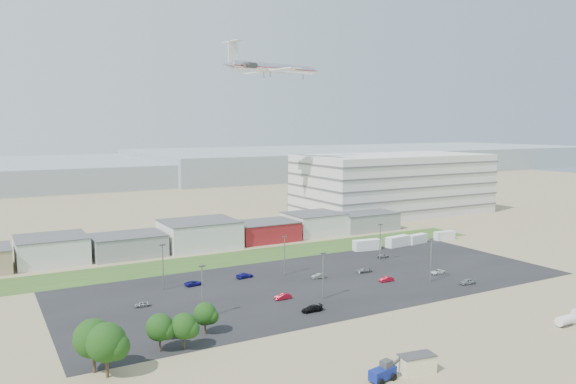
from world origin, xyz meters
TOP-DOWN VIEW (x-y plane):
  - ground at (0.00, 0.00)m, footprint 700.00×700.00m
  - parking_lot at (5.00, 20.00)m, footprint 120.00×50.00m
  - grass_strip at (0.00, 52.00)m, footprint 160.00×16.00m
  - hills_backdrop at (40.00, 315.00)m, footprint 700.00×200.00m
  - building_row at (-17.00, 71.00)m, footprint 170.00×20.00m
  - parking_garage at (90.00, 95.00)m, footprint 80.00×40.00m
  - portable_shed at (-8.64, -28.90)m, footprint 5.91×3.70m
  - telehandler at (-14.93, -28.59)m, footprint 7.27×3.46m
  - storage_tank_nw at (28.95, -27.37)m, footprint 3.65×1.83m
  - box_trailer_a at (36.21, 42.36)m, footprint 8.64×3.72m
  - box_trailer_b at (47.63, 41.78)m, footprint 8.76×3.82m
  - box_trailer_c at (56.01, 42.32)m, footprint 7.87×3.63m
  - box_trailer_d at (67.88, 42.40)m, footprint 7.45×2.78m
  - tree_far_left at (-51.03, -5.18)m, footprint 6.30×6.30m
  - tree_left at (-49.65, -7.74)m, footprint 6.27×6.27m
  - tree_mid at (-40.07, -2.20)m, footprint 4.85×4.85m
  - tree_right at (-36.35, -3.38)m, footprint 4.72×4.72m
  - tree_near at (-30.78, 1.48)m, footprint 4.40×4.40m
  - lightpole_front_l at (-28.15, 9.68)m, footprint 1.23×0.51m
  - lightpole_front_m at (-1.15, 8.74)m, footprint 1.18×0.49m
  - lightpole_front_r at (28.23, 7.14)m, footprint 1.24×0.52m
  - lightpole_back_l at (-29.16, 31.95)m, footprint 1.24×0.52m
  - lightpole_back_m at (1.05, 29.73)m, footprint 1.15×0.48m
  - lightpole_back_r at (30.47, 29.01)m, footprint 1.23×0.51m
  - airliner at (31.78, 93.36)m, footprint 46.63×34.92m
  - parked_car_0 at (35.03, 11.63)m, footprint 3.96×1.92m
  - parked_car_1 at (19.24, 12.43)m, footprint 3.73×1.52m
  - parked_car_2 at (34.37, 1.33)m, footprint 4.01×1.99m
  - parked_car_3 at (-7.72, 2.56)m, footprint 4.49×1.88m
  - parked_car_4 at (-8.93, 12.44)m, footprint 3.80×1.41m
  - parked_car_5 at (-36.68, 22.28)m, footprint 3.28×1.55m
  - parked_car_6 at (-8.89, 31.99)m, footprint 4.63×2.34m
  - parked_car_7 at (6.74, 22.82)m, footprint 3.70×1.70m
  - parked_car_8 at (34.01, 32.04)m, footprint 3.64×1.57m
  - parked_car_9 at (-22.03, 31.74)m, footprint 4.47×2.48m
  - parked_car_10 at (-34.99, 2.54)m, footprint 4.39×2.10m
  - parked_car_12 at (19.63, 21.83)m, footprint 4.10×1.77m

SIDE VIEW (x-z plane):
  - ground at x=0.00m, z-range 0.00..0.00m
  - parking_lot at x=5.00m, z-range 0.00..0.01m
  - grass_strip at x=0.00m, z-range 0.00..0.02m
  - parked_car_0 at x=35.03m, z-range 0.00..1.08m
  - parked_car_5 at x=-36.68m, z-range 0.00..1.08m
  - parked_car_7 at x=6.74m, z-range 0.00..1.18m
  - parked_car_12 at x=19.63m, z-range 0.00..1.18m
  - parked_car_9 at x=-22.03m, z-range 0.00..1.18m
  - parked_car_1 at x=19.24m, z-range 0.00..1.20m
  - parked_car_8 at x=34.01m, z-range 0.00..1.22m
  - parked_car_10 at x=-34.99m, z-range 0.00..1.23m
  - parked_car_4 at x=-8.93m, z-range 0.00..1.24m
  - parked_car_6 at x=-8.89m, z-range 0.00..1.29m
  - parked_car_3 at x=-7.72m, z-range 0.00..1.30m
  - parked_car_2 at x=34.37m, z-range 0.00..1.31m
  - storage_tank_nw at x=28.95m, z-range 0.00..2.19m
  - box_trailer_d at x=67.88m, z-range 0.00..2.74m
  - portable_shed at x=-8.64m, z-range 0.00..2.79m
  - box_trailer_c at x=56.01m, z-range 0.00..2.84m
  - telehandler at x=-14.93m, z-range 0.00..2.91m
  - box_trailer_a at x=36.21m, z-range 0.00..3.13m
  - box_trailer_b at x=47.63m, z-range 0.00..3.18m
  - tree_near at x=-30.78m, z-range 0.00..6.60m
  - tree_right at x=-36.35m, z-range 0.00..7.08m
  - tree_mid at x=-40.07m, z-range 0.00..7.27m
  - building_row at x=-17.00m, z-range 0.00..8.00m
  - hills_backdrop at x=40.00m, z-range 0.00..9.00m
  - tree_left at x=-49.65m, z-range 0.00..9.41m
  - tree_far_left at x=-51.03m, z-range 0.00..9.45m
  - lightpole_back_m at x=1.05m, z-range 0.00..9.78m
  - lightpole_front_m at x=-1.15m, z-range 0.00..10.06m
  - lightpole_front_l at x=-28.15m, z-range 0.00..10.42m
  - lightpole_back_r at x=30.47m, z-range 0.00..10.46m
  - lightpole_back_l at x=-29.16m, z-range 0.00..10.51m
  - lightpole_front_r at x=28.23m, z-range 0.00..10.54m
  - parking_garage at x=90.00m, z-range 0.00..25.00m
  - airliner at x=31.78m, z-range 51.54..64.26m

